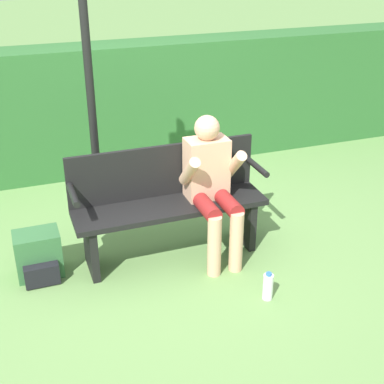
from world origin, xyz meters
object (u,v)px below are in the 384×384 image
(park_bench, at_px, (168,201))
(water_bottle, at_px, (268,287))
(person_seated, at_px, (212,182))
(backpack, at_px, (39,256))
(signpost, at_px, (90,88))

(park_bench, xyz_separation_m, water_bottle, (0.49, -0.88, -0.38))
(park_bench, distance_m, person_seated, 0.40)
(water_bottle, bearing_deg, backpack, 150.03)
(park_bench, relative_size, signpost, 0.67)
(backpack, relative_size, water_bottle, 1.63)
(backpack, bearing_deg, signpost, 43.26)
(park_bench, xyz_separation_m, signpost, (-0.46, 0.59, 0.84))
(park_bench, height_order, backpack, park_bench)
(backpack, bearing_deg, park_bench, -1.26)
(backpack, bearing_deg, person_seated, -6.43)
(water_bottle, bearing_deg, person_seated, 102.28)
(person_seated, distance_m, signpost, 1.26)
(backpack, relative_size, signpost, 0.16)
(person_seated, height_order, backpack, person_seated)
(water_bottle, bearing_deg, signpost, 122.96)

